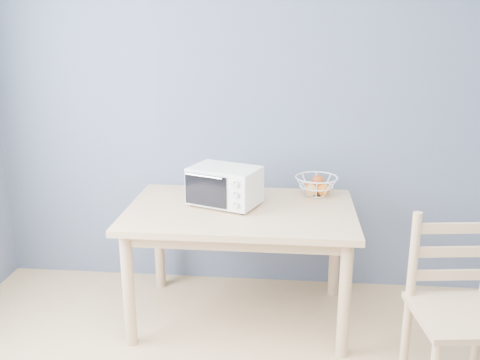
# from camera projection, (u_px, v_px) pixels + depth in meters

# --- Properties ---
(room) EXTENTS (4.01, 4.51, 2.61)m
(room) POSITION_uv_depth(u_px,v_px,m) (251.00, 225.00, 1.49)
(room) COLOR tan
(room) RESTS_ON ground
(dining_table) EXTENTS (1.40, 0.90, 0.75)m
(dining_table) POSITION_uv_depth(u_px,v_px,m) (241.00, 224.00, 3.32)
(dining_table) COLOR tan
(dining_table) RESTS_ON ground
(toaster_oven) EXTENTS (0.49, 0.41, 0.24)m
(toaster_oven) POSITION_uv_depth(u_px,v_px,m) (222.00, 185.00, 3.32)
(toaster_oven) COLOR white
(toaster_oven) RESTS_ON dining_table
(fruit_basket) EXTENTS (0.29, 0.29, 0.14)m
(fruit_basket) POSITION_uv_depth(u_px,v_px,m) (316.00, 186.00, 3.51)
(fruit_basket) COLOR white
(fruit_basket) RESTS_ON dining_table
(dining_chair) EXTENTS (0.50, 0.50, 0.95)m
(dining_chair) POSITION_uv_depth(u_px,v_px,m) (458.00, 315.00, 2.62)
(dining_chair) COLOR tan
(dining_chair) RESTS_ON ground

